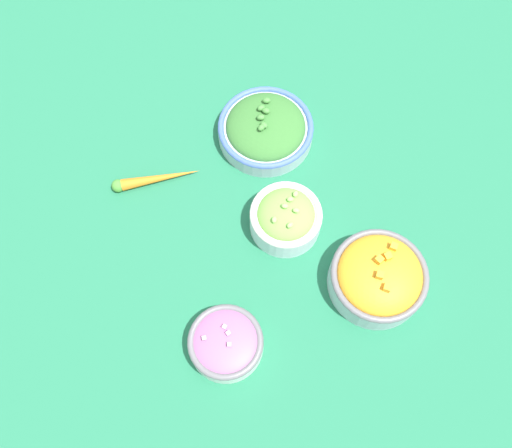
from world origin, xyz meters
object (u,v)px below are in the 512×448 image
bowl_lettuce (286,217)px  loose_carrot (154,179)px  bowl_squash (378,277)px  bowl_red_onion (226,343)px  bowl_broccoli (266,129)px

bowl_lettuce → loose_carrot: bearing=40.8°
bowl_lettuce → bowl_squash: 0.20m
bowl_lettuce → bowl_squash: size_ratio=0.77×
bowl_red_onion → loose_carrot: size_ratio=0.76×
bowl_red_onion → loose_carrot: bearing=-4.5°
bowl_broccoli → bowl_squash: 0.37m
loose_carrot → bowl_squash: bearing=-38.5°
bowl_broccoli → bowl_squash: bowl_squash is taller
loose_carrot → bowl_lettuce: bearing=-32.0°
bowl_red_onion → loose_carrot: bowl_red_onion is taller
loose_carrot → bowl_red_onion: bearing=-77.3°
bowl_lettuce → bowl_broccoli: bowl_lettuce is taller
bowl_broccoli → bowl_red_onion: bowl_broccoli is taller
bowl_lettuce → bowl_red_onion: bearing=126.0°
bowl_lettuce → bowl_red_onion: size_ratio=1.03×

